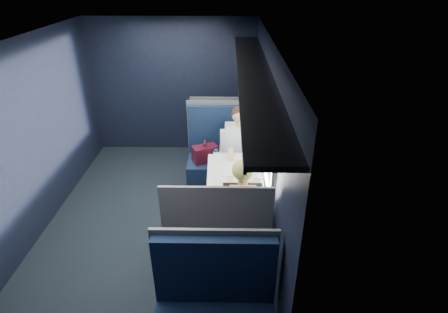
{
  "coord_description": "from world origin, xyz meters",
  "views": [
    {
      "loc": [
        0.96,
        -3.71,
        2.96
      ],
      "look_at": [
        0.9,
        0.0,
        0.95
      ],
      "focal_mm": 28.0,
      "sensor_mm": 36.0,
      "label": 1
    }
  ],
  "objects_px": {
    "laptop": "(262,166)",
    "cup": "(250,154)",
    "seat_bay_near": "(221,160)",
    "woman": "(242,207)",
    "man": "(239,147)",
    "seat_bay_far": "(218,240)",
    "table": "(235,177)",
    "seat_row_front": "(223,135)",
    "bottle_small": "(258,158)"
  },
  "relations": [
    {
      "from": "seat_bay_near",
      "to": "woman",
      "type": "xyz_separation_m",
      "value": [
        0.26,
        -1.58,
        0.31
      ]
    },
    {
      "from": "bottle_small",
      "to": "laptop",
      "type": "bearing_deg",
      "value": -77.34
    },
    {
      "from": "cup",
      "to": "seat_bay_near",
      "type": "bearing_deg",
      "value": 129.88
    },
    {
      "from": "laptop",
      "to": "seat_bay_near",
      "type": "bearing_deg",
      "value": 121.63
    },
    {
      "from": "table",
      "to": "seat_bay_far",
      "type": "distance_m",
      "value": 0.93
    },
    {
      "from": "man",
      "to": "seat_bay_near",
      "type": "bearing_deg",
      "value": 146.96
    },
    {
      "from": "seat_bay_near",
      "to": "bottle_small",
      "type": "relative_size",
      "value": 6.3
    },
    {
      "from": "seat_bay_far",
      "to": "laptop",
      "type": "xyz_separation_m",
      "value": [
        0.52,
        0.88,
        0.4
      ]
    },
    {
      "from": "seat_bay_near",
      "to": "seat_row_front",
      "type": "relative_size",
      "value": 1.09
    },
    {
      "from": "seat_bay_far",
      "to": "seat_row_front",
      "type": "distance_m",
      "value": 2.67
    },
    {
      "from": "seat_bay_near",
      "to": "table",
      "type": "bearing_deg",
      "value": -77.41
    },
    {
      "from": "laptop",
      "to": "cup",
      "type": "xyz_separation_m",
      "value": [
        -0.13,
        0.39,
        -0.03
      ]
    },
    {
      "from": "table",
      "to": "laptop",
      "type": "distance_m",
      "value": 0.37
    },
    {
      "from": "seat_bay_near",
      "to": "seat_row_front",
      "type": "height_order",
      "value": "seat_bay_near"
    },
    {
      "from": "seat_bay_near",
      "to": "seat_bay_far",
      "type": "distance_m",
      "value": 1.74
    },
    {
      "from": "laptop",
      "to": "bottle_small",
      "type": "bearing_deg",
      "value": 102.66
    },
    {
      "from": "seat_bay_far",
      "to": "seat_row_front",
      "type": "bearing_deg",
      "value": 90.0
    },
    {
      "from": "man",
      "to": "laptop",
      "type": "bearing_deg",
      "value": -68.71
    },
    {
      "from": "table",
      "to": "man",
      "type": "distance_m",
      "value": 0.7
    },
    {
      "from": "seat_bay_near",
      "to": "man",
      "type": "bearing_deg",
      "value": -33.04
    },
    {
      "from": "woman",
      "to": "bottle_small",
      "type": "height_order",
      "value": "woman"
    },
    {
      "from": "seat_bay_far",
      "to": "cup",
      "type": "bearing_deg",
      "value": 73.09
    },
    {
      "from": "table",
      "to": "seat_bay_near",
      "type": "height_order",
      "value": "seat_bay_near"
    },
    {
      "from": "cup",
      "to": "seat_bay_far",
      "type": "bearing_deg",
      "value": -106.91
    },
    {
      "from": "table",
      "to": "cup",
      "type": "bearing_deg",
      "value": 62.69
    },
    {
      "from": "woman",
      "to": "bottle_small",
      "type": "relative_size",
      "value": 6.61
    },
    {
      "from": "woman",
      "to": "bottle_small",
      "type": "distance_m",
      "value": 0.93
    },
    {
      "from": "seat_bay_near",
      "to": "laptop",
      "type": "xyz_separation_m",
      "value": [
        0.53,
        -0.86,
        0.39
      ]
    },
    {
      "from": "table",
      "to": "woman",
      "type": "bearing_deg",
      "value": -84.55
    },
    {
      "from": "woman",
      "to": "laptop",
      "type": "xyz_separation_m",
      "value": [
        0.27,
        0.71,
        0.08
      ]
    },
    {
      "from": "man",
      "to": "laptop",
      "type": "relative_size",
      "value": 3.36
    },
    {
      "from": "seat_bay_far",
      "to": "seat_row_front",
      "type": "xyz_separation_m",
      "value": [
        0.0,
        2.67,
        -0.0
      ]
    },
    {
      "from": "seat_bay_far",
      "to": "bottle_small",
      "type": "distance_m",
      "value": 1.23
    },
    {
      "from": "seat_bay_far",
      "to": "man",
      "type": "height_order",
      "value": "man"
    },
    {
      "from": "seat_row_front",
      "to": "bottle_small",
      "type": "relative_size",
      "value": 5.8
    },
    {
      "from": "seat_bay_near",
      "to": "seat_row_front",
      "type": "xyz_separation_m",
      "value": [
        0.01,
        0.93,
        -0.01
      ]
    },
    {
      "from": "seat_bay_near",
      "to": "seat_bay_far",
      "type": "height_order",
      "value": "same"
    },
    {
      "from": "table",
      "to": "seat_row_front",
      "type": "bearing_deg",
      "value": 95.8
    },
    {
      "from": "bottle_small",
      "to": "seat_bay_far",
      "type": "bearing_deg",
      "value": -114.39
    },
    {
      "from": "table",
      "to": "seat_row_front",
      "type": "xyz_separation_m",
      "value": [
        -0.18,
        1.8,
        -0.25
      ]
    },
    {
      "from": "man",
      "to": "cup",
      "type": "distance_m",
      "value": 0.34
    },
    {
      "from": "laptop",
      "to": "bottle_small",
      "type": "relative_size",
      "value": 1.97
    },
    {
      "from": "seat_row_front",
      "to": "laptop",
      "type": "bearing_deg",
      "value": -73.81
    },
    {
      "from": "woman",
      "to": "laptop",
      "type": "height_order",
      "value": "woman"
    },
    {
      "from": "table",
      "to": "cup",
      "type": "xyz_separation_m",
      "value": [
        0.2,
        0.39,
        0.12
      ]
    },
    {
      "from": "table",
      "to": "man",
      "type": "relative_size",
      "value": 0.76
    },
    {
      "from": "seat_bay_near",
      "to": "man",
      "type": "xyz_separation_m",
      "value": [
        0.26,
        -0.17,
        0.3
      ]
    },
    {
      "from": "table",
      "to": "bottle_small",
      "type": "height_order",
      "value": "bottle_small"
    },
    {
      "from": "table",
      "to": "seat_bay_near",
      "type": "relative_size",
      "value": 0.79
    },
    {
      "from": "cup",
      "to": "man",
      "type": "bearing_deg",
      "value": 113.95
    }
  ]
}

